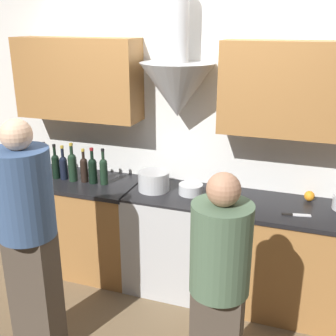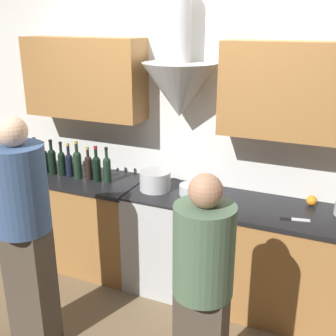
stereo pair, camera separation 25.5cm
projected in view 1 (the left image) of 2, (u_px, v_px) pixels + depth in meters
ground_plane at (158, 306)px, 3.57m from camera, size 12.00×12.00×0.00m
wall_back at (184, 120)px, 3.62m from camera, size 8.40×0.61×2.60m
counter_left at (80, 223)px, 4.02m from camera, size 1.15×0.62×0.91m
counter_right at (285, 258)px, 3.43m from camera, size 1.25×0.62×0.91m
stove_range at (172, 239)px, 3.73m from camera, size 0.72×0.60×0.91m
wine_bottle_0 at (28, 161)px, 3.94m from camera, size 0.07×0.07×0.34m
wine_bottle_1 at (37, 163)px, 3.91m from camera, size 0.07×0.07×0.31m
wine_bottle_2 at (45, 163)px, 3.88m from camera, size 0.08×0.08×0.34m
wine_bottle_3 at (56, 165)px, 3.86m from camera, size 0.07×0.07×0.32m
wine_bottle_4 at (64, 166)px, 3.84m from camera, size 0.07×0.07×0.32m
wine_bottle_5 at (72, 166)px, 3.79m from camera, size 0.08×0.08×0.35m
wine_bottle_6 at (84, 168)px, 3.77m from camera, size 0.07×0.07×0.31m
wine_bottle_7 at (93, 169)px, 3.74m from camera, size 0.08×0.08×0.33m
wine_bottle_8 at (104, 170)px, 3.71m from camera, size 0.07×0.07×0.33m
stock_pot at (154, 181)px, 3.60m from camera, size 0.27×0.27×0.17m
mixing_bowl at (191, 189)px, 3.53m from camera, size 0.20×0.20×0.09m
orange_fruit at (309, 196)px, 3.39m from camera, size 0.08×0.08×0.08m
chefs_knife at (297, 215)px, 3.15m from camera, size 0.22×0.07×0.01m
person_foreground_left at (28, 233)px, 2.81m from camera, size 0.38×0.38×1.72m
person_foreground_right at (219, 288)px, 2.39m from camera, size 0.34×0.34×1.55m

